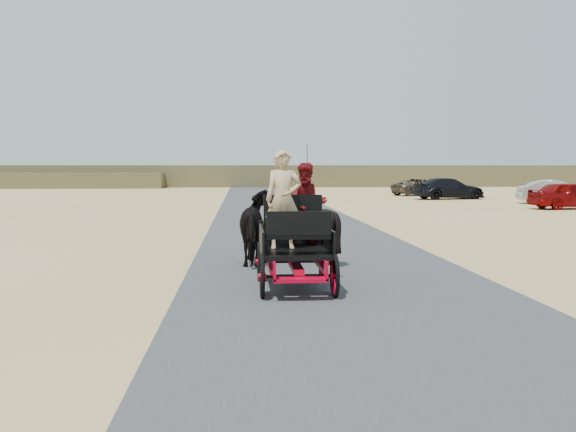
{
  "coord_description": "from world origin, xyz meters",
  "views": [
    {
      "loc": [
        -1.86,
        -10.45,
        2.21
      ],
      "look_at": [
        -0.89,
        2.74,
        1.2
      ],
      "focal_mm": 40.0,
      "sensor_mm": 36.0,
      "label": 1
    }
  ],
  "objects": [
    {
      "name": "car_b",
      "position": [
        17.06,
        26.84,
        0.72
      ],
      "size": [
        4.58,
        2.46,
        1.43
      ],
      "primitive_type": "imported",
      "rotation": [
        0.0,
        0.0,
        1.34
      ],
      "color": "#B2B2B7",
      "rests_on": "ground"
    },
    {
      "name": "car_a",
      "position": [
        15.43,
        22.08,
        0.72
      ],
      "size": [
        4.4,
        2.1,
        1.45
      ],
      "primitive_type": "imported",
      "rotation": [
        0.0,
        0.0,
        1.66
      ],
      "color": "maroon",
      "rests_on": "ground"
    },
    {
      "name": "driver_man",
      "position": [
        -1.09,
        1.19,
        1.62
      ],
      "size": [
        0.66,
        0.43,
        1.8
      ],
      "primitive_type": "imported",
      "color": "tan",
      "rests_on": "carriage"
    },
    {
      "name": "carriage",
      "position": [
        -0.89,
        1.14,
        0.36
      ],
      "size": [
        1.3,
        2.4,
        0.72
      ],
      "primitive_type": null,
      "color": "black",
      "rests_on": "ground"
    },
    {
      "name": "passenger_woman",
      "position": [
        -0.59,
        1.74,
        1.51
      ],
      "size": [
        0.77,
        0.6,
        1.58
      ],
      "primitive_type": "imported",
      "color": "#660C0F",
      "rests_on": "carriage"
    },
    {
      "name": "horse_right",
      "position": [
        -0.34,
        4.14,
        0.85
      ],
      "size": [
        1.37,
        1.54,
        1.7
      ],
      "primitive_type": "imported",
      "rotation": [
        0.0,
        0.0,
        3.14
      ],
      "color": "black",
      "rests_on": "ground"
    },
    {
      "name": "horse_left",
      "position": [
        -1.44,
        4.14,
        0.85
      ],
      "size": [
        0.91,
        2.01,
        1.7
      ],
      "primitive_type": "imported",
      "rotation": [
        0.0,
        0.0,
        3.14
      ],
      "color": "black",
      "rests_on": "ground"
    },
    {
      "name": "car_d",
      "position": [
        12.09,
        38.46,
        0.62
      ],
      "size": [
        4.9,
        3.28,
        1.25
      ],
      "primitive_type": "imported",
      "rotation": [
        0.0,
        0.0,
        1.86
      ],
      "color": "brown",
      "rests_on": "ground"
    },
    {
      "name": "ground",
      "position": [
        0.0,
        0.0,
        0.0
      ],
      "size": [
        140.0,
        140.0,
        0.0
      ],
      "primitive_type": "plane",
      "color": "tan"
    },
    {
      "name": "pedestrian",
      "position": [
        -0.08,
        14.92,
        0.86
      ],
      "size": [
        1.09,
        0.86,
        1.73
      ],
      "primitive_type": "imported",
      "rotation": [
        0.0,
        0.0,
        3.66
      ],
      "color": "#B33B14",
      "rests_on": "ground"
    },
    {
      "name": "ridge_far",
      "position": [
        0.0,
        62.0,
        1.2
      ],
      "size": [
        140.0,
        6.0,
        2.4
      ],
      "primitive_type": "cube",
      "color": "brown",
      "rests_on": "ground"
    },
    {
      "name": "car_c",
      "position": [
        12.44,
        32.78,
        0.73
      ],
      "size": [
        5.29,
        2.9,
        1.45
      ],
      "primitive_type": "imported",
      "rotation": [
        0.0,
        0.0,
        1.75
      ],
      "color": "black",
      "rests_on": "ground"
    },
    {
      "name": "road",
      "position": [
        0.0,
        0.0,
        0.01
      ],
      "size": [
        6.0,
        140.0,
        0.01
      ],
      "primitive_type": "cube",
      "color": "#38383A",
      "rests_on": "ground"
    }
  ]
}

